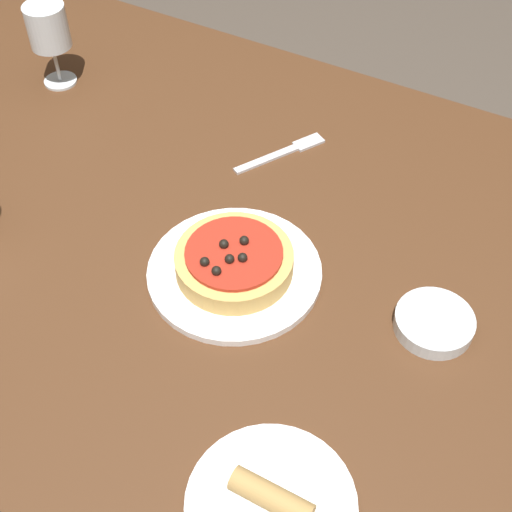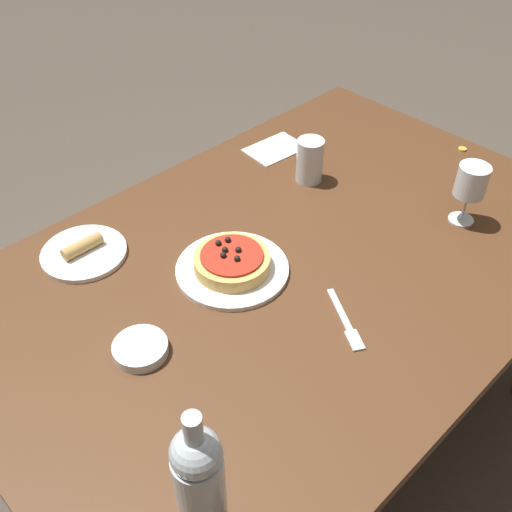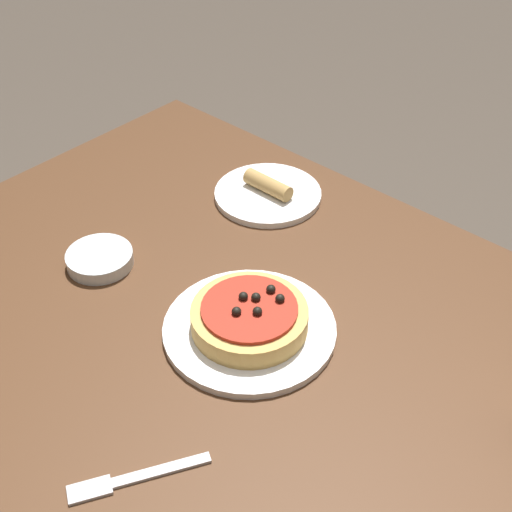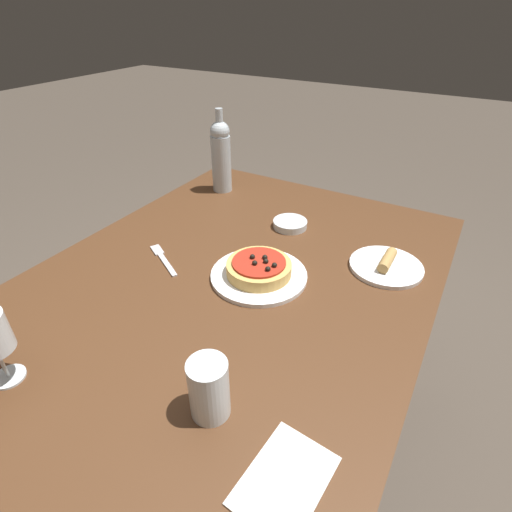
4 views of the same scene
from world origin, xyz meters
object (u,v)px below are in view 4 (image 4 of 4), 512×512
object	(u,v)px
dinner_plate	(259,275)
side_bowl	(290,224)
wine_bottle	(221,155)
fork	(163,258)
water_cup	(209,389)
pizza	(259,268)
dining_table	(212,321)
side_plate	(386,265)

from	to	relation	value
dinner_plate	side_bowl	distance (m)	0.29
wine_bottle	fork	size ratio (longest dim) A/B	1.87
water_cup	side_bowl	world-z (taller)	water_cup
fork	pizza	bearing A→B (deg)	-137.75
fork	side_bowl	bearing A→B (deg)	-93.66
dining_table	water_cup	size ratio (longest dim) A/B	12.56
side_plate	dining_table	bearing A→B (deg)	134.95
fork	dinner_plate	bearing A→B (deg)	-137.74
side_bowl	side_plate	world-z (taller)	side_plate
dinner_plate	wine_bottle	world-z (taller)	wine_bottle
dinner_plate	pizza	size ratio (longest dim) A/B	1.49
dining_table	side_bowl	xyz separation A→B (m)	(0.42, -0.02, 0.09)
pizza	water_cup	world-z (taller)	water_cup
dining_table	wine_bottle	world-z (taller)	wine_bottle
side_plate	side_bowl	bearing A→B (deg)	76.81
pizza	side_bowl	world-z (taller)	pizza
water_cup	side_plate	size ratio (longest dim) A/B	0.61
pizza	wine_bottle	world-z (taller)	wine_bottle
dining_table	dinner_plate	distance (m)	0.17
dinner_plate	wine_bottle	size ratio (longest dim) A/B	0.85
dinner_plate	side_bowl	size ratio (longest dim) A/B	2.34
wine_bottle	side_plate	size ratio (longest dim) A/B	1.53
dinner_plate	side_bowl	bearing A→B (deg)	9.58
water_cup	dinner_plate	bearing A→B (deg)	17.76
dinner_plate	water_cup	world-z (taller)	water_cup
dinner_plate	fork	xyz separation A→B (m)	(-0.06, 0.28, -0.00)
side_bowl	side_plate	bearing A→B (deg)	-103.19
dining_table	dinner_plate	size ratio (longest dim) A/B	5.92
pizza	side_plate	distance (m)	0.35
pizza	fork	world-z (taller)	pizza
wine_bottle	pizza	bearing A→B (deg)	-136.43
side_plate	wine_bottle	bearing A→B (deg)	72.71
dinner_plate	fork	bearing A→B (deg)	102.26
wine_bottle	side_plate	xyz separation A→B (m)	(-0.21, -0.69, -0.13)
water_cup	pizza	bearing A→B (deg)	17.73
dining_table	side_bowl	bearing A→B (deg)	-2.12
water_cup	side_plate	distance (m)	0.63
dinner_plate	side_bowl	world-z (taller)	side_bowl
side_bowl	side_plate	size ratio (longest dim) A/B	0.55
dinner_plate	fork	world-z (taller)	dinner_plate
dinner_plate	water_cup	distance (m)	0.42
pizza	water_cup	distance (m)	0.42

